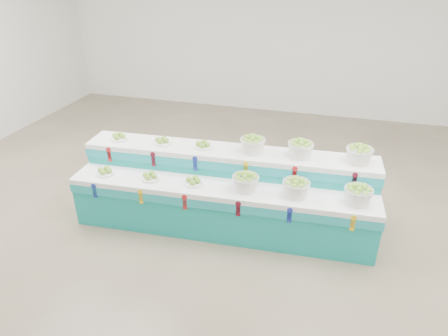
{
  "coord_description": "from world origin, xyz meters",
  "views": [
    {
      "loc": [
        1.58,
        -4.46,
        3.32
      ],
      "look_at": [
        0.28,
        0.07,
        0.87
      ],
      "focal_mm": 32.28,
      "sensor_mm": 36.0,
      "label": 1
    }
  ],
  "objects_px": {
    "display_stand": "(224,191)",
    "plate_upper_mid": "(162,140)",
    "basket_upper_right": "(359,154)",
    "basket_lower_left": "(246,182)"
  },
  "relations": [
    {
      "from": "display_stand",
      "to": "plate_upper_mid",
      "type": "relative_size",
      "value": 15.84
    },
    {
      "from": "display_stand",
      "to": "basket_lower_left",
      "type": "height_order",
      "value": "display_stand"
    },
    {
      "from": "basket_lower_left",
      "to": "plate_upper_mid",
      "type": "height_order",
      "value": "plate_upper_mid"
    },
    {
      "from": "display_stand",
      "to": "basket_lower_left",
      "type": "distance_m",
      "value": 0.53
    },
    {
      "from": "plate_upper_mid",
      "to": "basket_upper_right",
      "type": "bearing_deg",
      "value": 3.14
    },
    {
      "from": "basket_lower_left",
      "to": "plate_upper_mid",
      "type": "xyz_separation_m",
      "value": [
        -1.31,
        0.43,
        0.23
      ]
    },
    {
      "from": "plate_upper_mid",
      "to": "basket_upper_right",
      "type": "height_order",
      "value": "basket_upper_right"
    },
    {
      "from": "display_stand",
      "to": "plate_upper_mid",
      "type": "height_order",
      "value": "plate_upper_mid"
    },
    {
      "from": "plate_upper_mid",
      "to": "basket_lower_left",
      "type": "bearing_deg",
      "value": -18.1
    },
    {
      "from": "display_stand",
      "to": "plate_upper_mid",
      "type": "bearing_deg",
      "value": 165.28
    }
  ]
}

